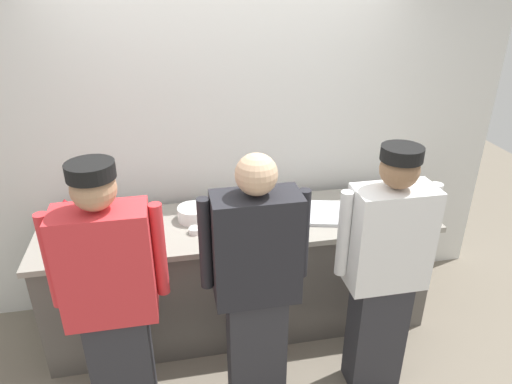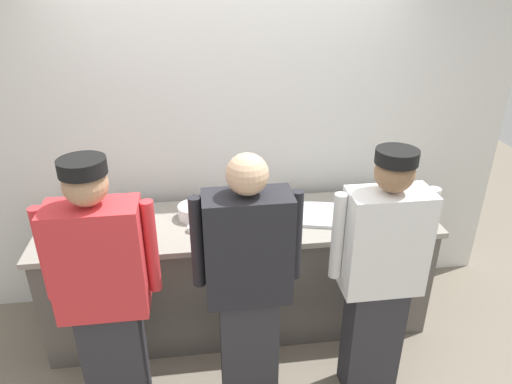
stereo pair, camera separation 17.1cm
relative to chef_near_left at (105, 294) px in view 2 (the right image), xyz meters
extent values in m
plane|color=slate|center=(0.81, 0.35, -0.91)|extent=(9.00, 9.00, 0.00)
cube|color=silver|center=(0.81, 1.22, 0.43)|extent=(4.33, 0.10, 2.68)
cube|color=#56514C|center=(0.81, 0.73, -0.48)|extent=(2.71, 0.66, 0.85)
cube|color=gray|center=(0.81, 0.73, -0.04)|extent=(2.76, 0.72, 0.04)
cube|color=#2D2D33|center=(0.00, 0.00, -0.50)|extent=(0.34, 0.20, 0.81)
cube|color=red|center=(0.00, 0.00, 0.22)|extent=(0.47, 0.24, 0.64)
cylinder|color=red|center=(-0.27, 0.04, 0.25)|extent=(0.07, 0.07, 0.54)
cylinder|color=red|center=(0.27, 0.04, 0.25)|extent=(0.07, 0.07, 0.54)
sphere|color=tan|center=(0.00, 0.00, 0.66)|extent=(0.22, 0.22, 0.22)
cylinder|color=black|center=(0.00, 0.00, 0.75)|extent=(0.23, 0.23, 0.08)
cube|color=#2D2D33|center=(0.78, 0.00, -0.50)|extent=(0.34, 0.20, 0.81)
cube|color=#232328|center=(0.78, 0.00, 0.23)|extent=(0.47, 0.24, 0.64)
cylinder|color=#232328|center=(0.51, 0.04, 0.26)|extent=(0.07, 0.07, 0.55)
cylinder|color=#232328|center=(1.06, 0.04, 0.26)|extent=(0.07, 0.07, 0.55)
sphere|color=tan|center=(0.78, 0.00, 0.66)|extent=(0.22, 0.22, 0.22)
cube|color=#2D2D33|center=(1.56, 0.00, -0.51)|extent=(0.33, 0.20, 0.79)
cube|color=white|center=(1.56, 0.00, 0.20)|extent=(0.46, 0.24, 0.63)
cylinder|color=white|center=(1.30, 0.04, 0.23)|extent=(0.07, 0.07, 0.53)
cylinder|color=white|center=(1.83, 0.04, 0.23)|extent=(0.07, 0.07, 0.53)
sphere|color=#8C6647|center=(1.56, 0.00, 0.63)|extent=(0.21, 0.21, 0.21)
cylinder|color=black|center=(1.56, 0.00, 0.72)|extent=(0.23, 0.23, 0.08)
cylinder|color=white|center=(0.49, 0.82, -0.01)|extent=(0.23, 0.23, 0.01)
cylinder|color=white|center=(0.49, 0.82, 0.00)|extent=(0.23, 0.23, 0.01)
cylinder|color=white|center=(0.49, 0.82, 0.01)|extent=(0.23, 0.23, 0.01)
cylinder|color=white|center=(0.49, 0.82, 0.03)|extent=(0.23, 0.23, 0.01)
cylinder|color=white|center=(0.49, 0.82, 0.04)|extent=(0.23, 0.23, 0.01)
cylinder|color=white|center=(0.49, 0.82, 0.05)|extent=(0.23, 0.23, 0.01)
cylinder|color=white|center=(0.49, 0.82, 0.06)|extent=(0.23, 0.23, 0.01)
cylinder|color=white|center=(0.49, 0.82, 0.07)|extent=(0.23, 0.23, 0.01)
cylinder|color=white|center=(0.76, 0.61, -0.01)|extent=(0.19, 0.19, 0.01)
cylinder|color=white|center=(0.76, 0.61, 0.00)|extent=(0.19, 0.19, 0.01)
cylinder|color=white|center=(0.76, 0.61, 0.01)|extent=(0.19, 0.19, 0.01)
cylinder|color=white|center=(0.76, 0.61, 0.03)|extent=(0.19, 0.19, 0.01)
cylinder|color=white|center=(0.76, 0.61, 0.04)|extent=(0.19, 0.19, 0.01)
cylinder|color=white|center=(0.76, 0.61, 0.05)|extent=(0.19, 0.19, 0.01)
cylinder|color=white|center=(0.76, 0.61, 0.06)|extent=(0.19, 0.19, 0.01)
cylinder|color=white|center=(0.76, 0.61, 0.07)|extent=(0.19, 0.19, 0.01)
cylinder|color=#B7BABF|center=(0.03, 0.74, 0.04)|extent=(0.32, 0.32, 0.12)
cube|color=#B7BABF|center=(1.46, 0.70, 0.00)|extent=(0.54, 0.46, 0.02)
cylinder|color=red|center=(-0.37, 0.94, 0.06)|extent=(0.06, 0.06, 0.15)
cone|color=red|center=(-0.37, 0.94, 0.15)|extent=(0.05, 0.05, 0.04)
cylinder|color=white|center=(0.49, 0.63, 0.00)|extent=(0.09, 0.09, 0.04)
cylinder|color=orange|center=(0.49, 0.63, 0.02)|extent=(0.07, 0.07, 0.01)
cylinder|color=white|center=(-0.37, 0.76, 0.00)|extent=(0.11, 0.11, 0.04)
cylinder|color=#5B932D|center=(-0.37, 0.76, 0.02)|extent=(0.09, 0.09, 0.01)
cylinder|color=white|center=(0.88, 0.76, 0.01)|extent=(0.11, 0.11, 0.05)
cylinder|color=orange|center=(0.88, 0.76, 0.02)|extent=(0.09, 0.09, 0.01)
camera|label=1|loc=(0.37, -2.09, 1.61)|focal=32.79mm
camera|label=2|loc=(0.54, -2.12, 1.61)|focal=32.79mm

